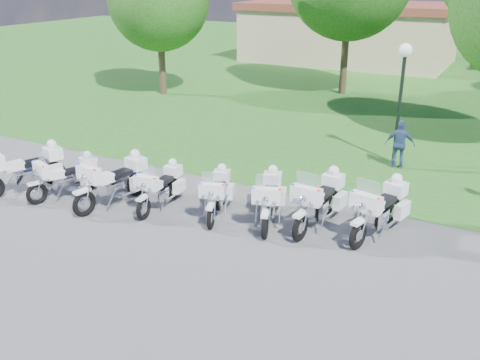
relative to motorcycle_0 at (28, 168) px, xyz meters
The scene contains 13 objects.
ground 6.79m from the motorcycle_0, ahead, with size 100.00×100.00×0.00m, color #5B5B60.
grass_lawn 28.31m from the motorcycle_0, 76.24° to the left, with size 100.00×48.00×0.01m, color #27611E.
motorcycle_0 is the anchor object (origin of this frame).
motorcycle_1 1.33m from the motorcycle_0, 12.10° to the left, with size 1.22×2.15×1.51m.
motorcycle_2 2.98m from the motorcycle_0, ahead, with size 1.13×2.58×1.74m.
motorcycle_3 4.32m from the motorcycle_0, 12.85° to the left, with size 0.83×2.21×1.48m.
motorcycle_4 6.00m from the motorcycle_0, 12.38° to the left, with size 1.20×2.13×1.49m.
motorcycle_5 7.47m from the motorcycle_0, 11.90° to the left, with size 1.29×2.31×1.61m.
motorcycle_6 8.76m from the motorcycle_0, 13.02° to the left, with size 0.96×2.56×1.72m.
motorcycle_7 10.30m from the motorcycle_0, 12.44° to the left, with size 1.18×2.52×1.71m.
lamp_post 12.22m from the motorcycle_0, 40.62° to the left, with size 0.44×0.44×4.08m.
building_west 28.53m from the motorcycle_0, 88.53° to the left, with size 14.56×8.32×4.10m.
bystander_c 11.90m from the motorcycle_0, 38.16° to the left, with size 0.97×0.40×1.65m, color #334A7A.
Camera 1 is at (6.03, -10.67, 6.28)m, focal length 40.00 mm.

